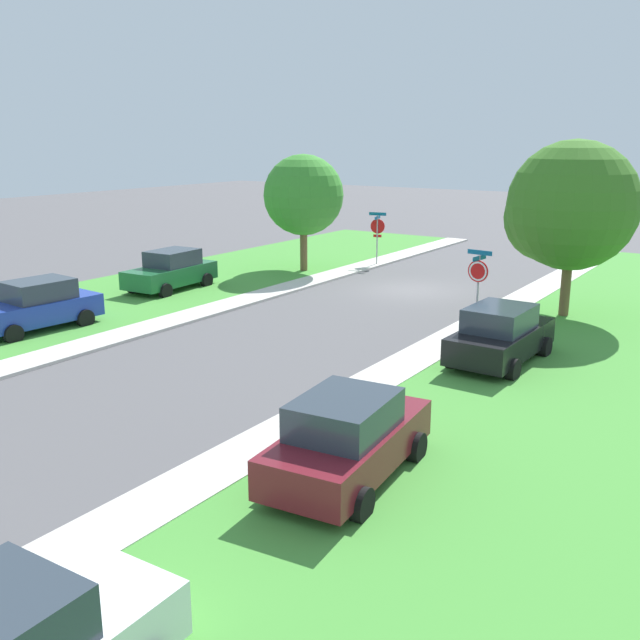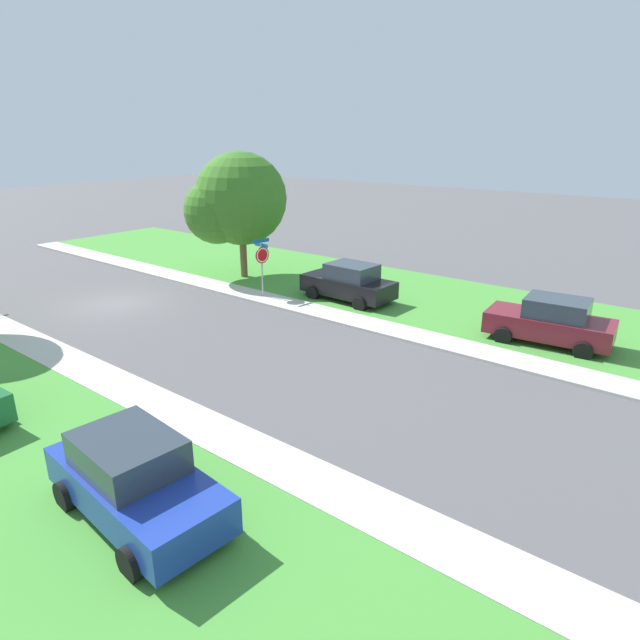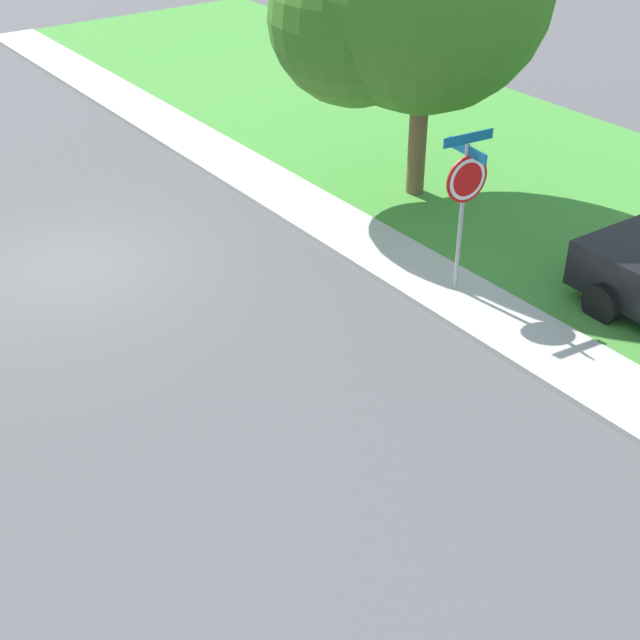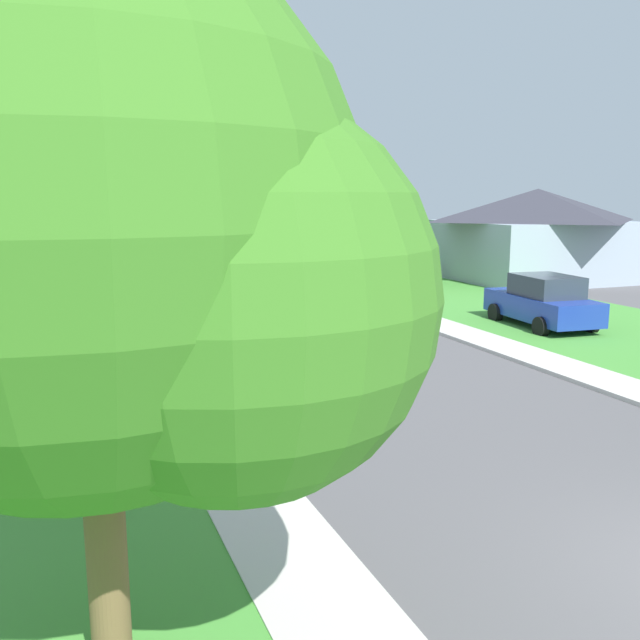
{
  "view_description": "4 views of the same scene",
  "coord_description": "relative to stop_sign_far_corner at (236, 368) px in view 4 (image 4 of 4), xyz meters",
  "views": [
    {
      "loc": [
        -13.65,
        27.63,
        6.47
      ],
      "look_at": [
        -2.62,
        11.16,
        1.4
      ],
      "focal_mm": 39.95,
      "sensor_mm": 36.0,
      "label": 1
    },
    {
      "loc": [
        12.54,
        21.73,
        7.31
      ],
      "look_at": [
        -0.83,
        11.12,
        1.4
      ],
      "focal_mm": 30.47,
      "sensor_mm": 36.0,
      "label": 2
    },
    {
      "loc": [
        4.59,
        13.66,
        7.48
      ],
      "look_at": [
        -1.16,
        5.77,
        1.4
      ],
      "focal_mm": 50.28,
      "sensor_mm": 36.0,
      "label": 3
    },
    {
      "loc": [
        -7.16,
        -4.76,
        4.36
      ],
      "look_at": [
        -1.31,
        10.2,
        1.4
      ],
      "focal_mm": 38.61,
      "sensor_mm": 36.0,
      "label": 4
    }
  ],
  "objects": [
    {
      "name": "sidewalk_east",
      "position": [
        9.49,
        7.39,
        -1.84
      ],
      "size": [
        1.4,
        56.0,
        0.1
      ],
      "primitive_type": "cube",
      "color": "beige",
      "rests_on": "ground"
    },
    {
      "name": "lawn_east",
      "position": [
        14.19,
        7.39,
        -1.85
      ],
      "size": [
        8.0,
        56.0,
        0.08
      ],
      "primitive_type": "cube",
      "color": "#479338",
      "rests_on": "ground"
    },
    {
      "name": "sidewalk_west",
      "position": [
        0.09,
        7.39,
        -1.84
      ],
      "size": [
        1.4,
        56.0,
        0.1
      ],
      "primitive_type": "cube",
      "color": "beige",
      "rests_on": "ground"
    },
    {
      "name": "stop_sign_far_corner",
      "position": [
        0.0,
        0.0,
        0.0
      ],
      "size": [
        0.92,
        0.92,
        2.77
      ],
      "color": "#9E9EA3",
      "rests_on": "ground"
    },
    {
      "name": "car_black_driveway_right",
      "position": [
        -2.09,
        3.38,
        -1.01
      ],
      "size": [
        2.13,
        4.35,
        1.76
      ],
      "color": "black",
      "rests_on": "ground"
    },
    {
      "name": "car_blue_kerbside_mid",
      "position": [
        12.52,
        8.65,
        -1.01
      ],
      "size": [
        2.31,
        4.44,
        1.76
      ],
      "color": "#1E389E",
      "rests_on": "ground"
    },
    {
      "name": "car_maroon_far_down_street",
      "position": [
        -2.25,
        12.18,
        -1.01
      ],
      "size": [
        2.35,
        4.45,
        1.76
      ],
      "color": "maroon",
      "rests_on": "ground"
    },
    {
      "name": "car_red_behind_trees",
      "position": [
        12.42,
        19.49,
        -1.01
      ],
      "size": [
        2.12,
        4.34,
        1.76
      ],
      "color": "red",
      "rests_on": "ground"
    },
    {
      "name": "car_white_across_road",
      "position": [
        -2.3,
        19.63,
        -1.01
      ],
      "size": [
        2.13,
        4.35,
        1.76
      ],
      "color": "white",
      "rests_on": "ground"
    },
    {
      "name": "tree_sidewalk_far",
      "position": [
        12.21,
        25.09,
        1.89
      ],
      "size": [
        4.66,
        4.33,
        6.09
      ],
      "color": "brown",
      "rests_on": "ground"
    },
    {
      "name": "tree_sidewalk_mid",
      "position": [
        -1.82,
        -3.6,
        2.09
      ],
      "size": [
        5.02,
        4.67,
        6.47
      ],
      "color": "brown",
      "rests_on": "ground"
    },
    {
      "name": "house_right_setback",
      "position": [
        20.54,
        19.18,
        0.49
      ],
      "size": [
        9.02,
        7.82,
        4.6
      ],
      "color": "#93A3B2",
      "rests_on": "ground"
    }
  ]
}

